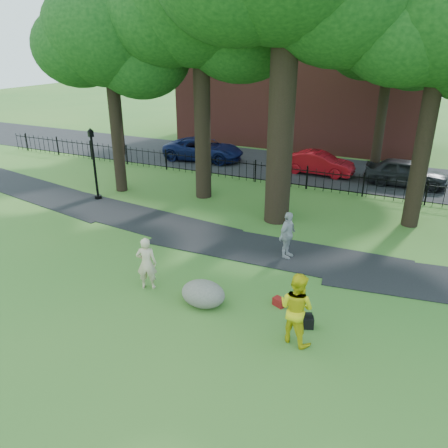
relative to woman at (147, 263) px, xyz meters
The scene contains 16 objects.
ground 2.14m from the woman, 10.55° to the left, with size 120.00×120.00×0.00m, color #2E6A25.
footpath 5.24m from the woman, 55.61° to the left, with size 36.00×2.60×0.03m, color black.
street 16.49m from the woman, 83.33° to the left, with size 80.00×7.00×0.02m, color black.
iron_fence 12.51m from the woman, 81.20° to the left, with size 44.00×0.04×1.20m.
brick_building 24.97m from the woman, 94.90° to the left, with size 18.00×8.00×12.00m, color brown.
tree_row 11.63m from the woman, 74.49° to the left, with size 26.82×7.96×12.42m.
woman is the anchor object (origin of this frame).
man 5.20m from the woman, ahead, with size 1.00×0.78×2.05m, color yellow.
pedestrian 5.31m from the woman, 49.44° to the left, with size 1.06×0.44×1.82m, color #A8A7AC.
boulder 2.15m from the woman, ahead, with size 1.40×1.06×0.82m, color slate.
lamppost 9.59m from the woman, 139.80° to the left, with size 0.36×0.36×3.64m.
backpack 5.33m from the woman, ahead, with size 0.45×0.28×0.33m, color black.
red_bag 4.40m from the woman, 10.94° to the left, with size 0.38×0.24×0.26m, color maroon.
red_sedan 15.55m from the woman, 83.33° to the left, with size 1.45×4.16×1.37m, color #A80C14.
navy_van 16.60m from the woman, 111.42° to the left, with size 2.46×5.34×1.48m, color #0D1644.
grey_car 16.70m from the woman, 66.23° to the left, with size 1.78×4.41×1.50m, color black.
Camera 1 is at (5.67, -10.56, 7.56)m, focal length 35.00 mm.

